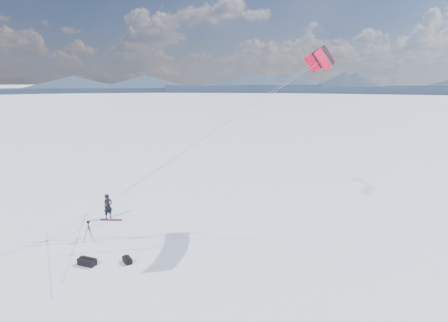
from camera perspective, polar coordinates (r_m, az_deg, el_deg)
The scene contains 9 objects.
ground at distance 23.69m, azimuth -20.54°, elevation -12.60°, with size 1800.00×1800.00×0.00m, color white.
horizon_hills at distance 22.56m, azimuth -21.16°, elevation -4.95°, with size 704.47×706.88×8.31m.
snow_tracks at distance 23.59m, azimuth -22.40°, elevation -12.86°, with size 17.62×14.39×0.01m.
snowkiter at distance 28.22m, azimuth -17.13°, elevation -8.34°, with size 0.65×0.43×1.79m, color black.
snowboard at distance 27.80m, azimuth -16.80°, elevation -8.58°, with size 1.55×0.29×0.04m, color maroon.
tripod at distance 24.45m, azimuth -19.92°, elevation -9.62°, with size 0.62×0.69×1.31m.
gear_bag_a at distance 21.84m, azimuth -20.14°, elevation -14.19°, with size 1.00×0.52×0.43m.
gear_bag_b at distance 21.49m, azimuth -14.52°, elevation -14.39°, with size 0.81×0.70×0.34m.
power_kite at distance 24.60m, azimuth 14.49°, elevation 14.79°, with size 14.70×7.40×10.66m.
Camera 1 is at (16.05, -14.56, 9.59)m, focal length 30.00 mm.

